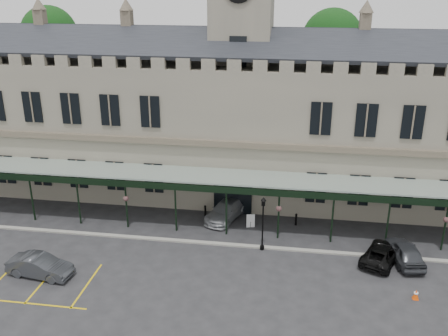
# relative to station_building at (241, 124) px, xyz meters

# --- Properties ---
(ground) EXTENTS (140.00, 140.00, 0.00)m
(ground) POSITION_rel_station_building_xyz_m (0.00, -15.91, -6.47)
(ground) COLOR #252527
(station_building) EXTENTS (60.00, 10.36, 17.30)m
(station_building) POSITION_rel_station_building_xyz_m (0.00, 0.00, 0.00)
(station_building) COLOR slate
(station_building) RESTS_ON ground
(clock_tower) EXTENTS (5.60, 5.60, 24.80)m
(clock_tower) POSITION_rel_station_building_xyz_m (0.00, 0.09, 6.64)
(clock_tower) COLOR slate
(clock_tower) RESTS_ON ground
(canopy) EXTENTS (50.00, 4.10, 4.30)m
(canopy) POSITION_rel_station_building_xyz_m (0.00, -8.45, -4.06)
(canopy) COLOR #8C9E93
(canopy) RESTS_ON ground
(kerb) EXTENTS (60.00, 0.40, 0.12)m
(kerb) POSITION_rel_station_building_xyz_m (0.00, -10.41, -6.41)
(kerb) COLOR gray
(kerb) RESTS_ON ground
(tree_behind_left) EXTENTS (6.00, 6.00, 16.00)m
(tree_behind_left) POSITION_rel_station_building_xyz_m (-22.00, 9.09, 6.35)
(tree_behind_left) COLOR #332314
(tree_behind_left) RESTS_ON ground
(tree_behind_mid) EXTENTS (6.00, 6.00, 16.00)m
(tree_behind_mid) POSITION_rel_station_building_xyz_m (8.00, 9.09, 6.35)
(tree_behind_mid) COLOR #332314
(tree_behind_mid) RESTS_ON ground
(lamp_post_mid) EXTENTS (0.40, 0.40, 4.23)m
(lamp_post_mid) POSITION_rel_station_building_xyz_m (2.95, -10.62, -3.96)
(lamp_post_mid) COLOR black
(lamp_post_mid) RESTS_ON ground
(traffic_cone) EXTENTS (0.41, 0.41, 0.65)m
(traffic_cone) POSITION_rel_station_building_xyz_m (12.92, -15.21, -6.15)
(traffic_cone) COLOR #EE4907
(traffic_cone) RESTS_ON ground
(sign_board) EXTENTS (0.66, 0.22, 1.14)m
(sign_board) POSITION_rel_station_building_xyz_m (1.76, -7.29, -5.91)
(sign_board) COLOR black
(sign_board) RESTS_ON ground
(bollard_left) EXTENTS (0.16, 0.16, 0.92)m
(bollard_left) POSITION_rel_station_building_xyz_m (-2.21, -5.82, -6.01)
(bollard_left) COLOR black
(bollard_left) RESTS_ON ground
(bollard_right) EXTENTS (0.17, 0.17, 0.98)m
(bollard_right) POSITION_rel_station_building_xyz_m (5.35, -6.36, -5.98)
(bollard_right) COLOR black
(bollard_right) RESTS_ON ground
(car_left_b) EXTENTS (4.60, 2.07, 1.46)m
(car_left_b) POSITION_rel_station_building_xyz_m (-11.50, -16.31, -5.74)
(car_left_b) COLOR #33353A
(car_left_b) RESTS_ON ground
(car_taxi) EXTENTS (3.56, 5.39, 1.45)m
(car_taxi) POSITION_rel_station_building_xyz_m (-0.41, -5.99, -5.74)
(car_taxi) COLOR #9C9FA4
(car_taxi) RESTS_ON ground
(car_van) EXTENTS (3.80, 4.99, 1.26)m
(car_van) POSITION_rel_station_building_xyz_m (11.41, -10.99, -5.84)
(car_van) COLOR black
(car_van) RESTS_ON ground
(car_right_a) EXTENTS (2.49, 4.69, 1.52)m
(car_right_a) POSITION_rel_station_building_xyz_m (13.00, -10.74, -5.71)
(car_right_a) COLOR #33353A
(car_right_a) RESTS_ON ground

